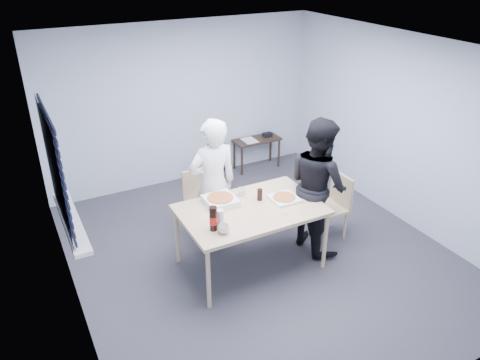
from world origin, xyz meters
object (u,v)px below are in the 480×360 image
soda_bottle (213,219)px  side_table (257,143)px  person_black (318,185)px  backpack (218,155)px  person_white (213,185)px  mug_b (241,192)px  mug_a (224,229)px  stool (218,172)px  chair_far (200,197)px  chair_right (334,202)px  dining_table (251,212)px

soda_bottle → side_table: bearing=52.3°
person_black → soda_bottle: (-1.55, -0.22, 0.06)m
backpack → person_white: bearing=-132.3°
mug_b → soda_bottle: 0.84m
mug_b → mug_a: bearing=-130.5°
stool → backpack: backpack is taller
chair_far → stool: bearing=52.7°
chair_far → person_white: bearing=-89.0°
chair_right → person_white: size_ratio=0.50×
mug_a → soda_bottle: soda_bottle is taller
side_table → stool: size_ratio=1.83×
person_black → backpack: person_black is taller
backpack → mug_b: (-0.43, -1.59, 0.22)m
person_white → side_table: bearing=-132.5°
person_white → stool: person_white is taller
chair_far → side_table: chair_far is taller
person_white → soda_bottle: 0.91m
mug_a → soda_bottle: bearing=124.4°
person_white → mug_b: bearing=133.4°
chair_far → mug_b: 0.82m
backpack → soda_bottle: soda_bottle is taller
chair_far → chair_right: 1.80m
stool → mug_a: size_ratio=3.66×
backpack → soda_bottle: 2.41m
dining_table → mug_a: (-0.51, -0.32, 0.11)m
dining_table → chair_far: 1.07m
side_table → mug_b: bearing=-124.0°
person_white → soda_bottle: size_ratio=6.22×
person_white → mug_b: size_ratio=17.70×
chair_right → backpack: bearing=114.5°
chair_far → stool: chair_far is taller
soda_bottle → chair_far: bearing=73.5°
dining_table → mug_a: size_ratio=13.55×
chair_far → soda_bottle: 1.37m
chair_right → dining_table: bearing=-176.7°
side_table → stool: (-0.99, -0.50, -0.13)m
chair_right → chair_far: bearing=148.3°
stool → chair_far: bearing=-127.3°
side_table → backpack: (-0.99, -0.52, 0.17)m
dining_table → soda_bottle: (-0.58, -0.22, 0.20)m
person_white → stool: bearing=-117.3°
chair_far → side_table: (1.69, 1.42, -0.04)m
side_table → person_black: bearing=-101.8°
dining_table → person_white: person_white is taller
stool → mug_b: size_ratio=4.51×
side_table → soda_bottle: (-2.06, -2.66, 0.48)m
chair_right → person_black: size_ratio=0.50×
mug_a → person_black: bearing=12.6°
person_white → soda_bottle: (-0.38, -0.82, 0.06)m
person_white → stool: 1.59m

